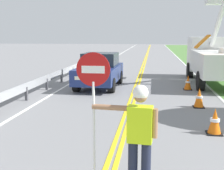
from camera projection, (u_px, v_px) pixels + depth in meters
The scene contains 12 objects.
centerline_yellow_left at pixel (140, 72), 20.58m from camera, with size 0.11×110.00×0.01m, color yellow.
centerline_yellow_right at pixel (143, 72), 20.55m from camera, with size 0.11×110.00×0.01m, color yellow.
edge_line_right at pixel (194, 73), 20.07m from camera, with size 0.12×110.00×0.01m, color silver.
edge_line_left at pixel (91, 71), 21.06m from camera, with size 0.12×110.00×0.01m, color silver.
flagger_worker at pixel (139, 132), 4.75m from camera, with size 1.08×0.27×1.83m.
stop_sign_paddle at pixel (93, 90), 4.81m from camera, with size 0.56×0.04×2.33m.
utility_bucket_truck at pixel (214, 57), 15.90m from camera, with size 2.68×6.81×5.06m.
oncoming_sedan_nearest at pixel (100, 71), 14.56m from camera, with size 2.00×4.15×1.70m.
traffic_cone_lead at pixel (215, 122), 7.72m from camera, with size 0.40×0.40×0.70m.
traffic_cone_mid at pixel (199, 98), 10.55m from camera, with size 0.40×0.40×0.70m.
traffic_cone_tail at pixel (188, 83), 13.92m from camera, with size 0.40×0.40×0.70m.
guardrail_left_shoulder at pixel (67, 70), 17.20m from camera, with size 0.10×32.00×0.71m.
Camera 1 is at (0.78, -0.51, 2.61)m, focal length 46.85 mm.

